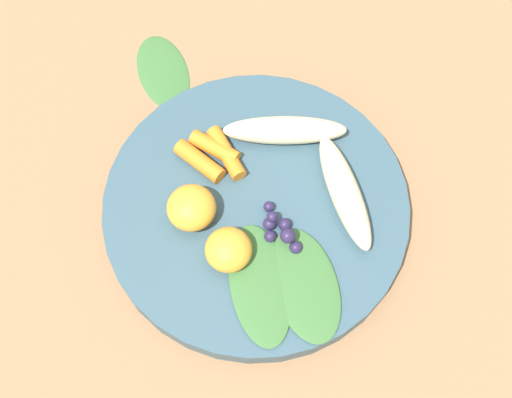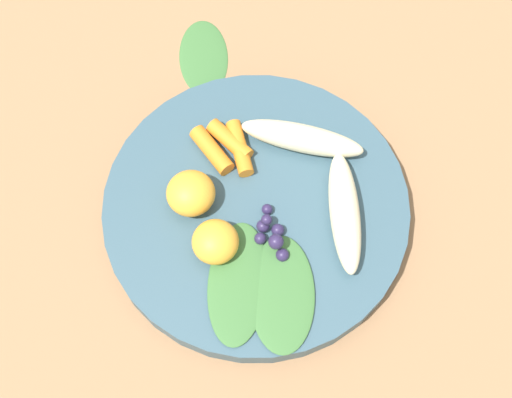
{
  "view_description": "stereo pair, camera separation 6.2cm",
  "coord_description": "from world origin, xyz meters",
  "px_view_note": "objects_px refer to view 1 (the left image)",
  "views": [
    {
      "loc": [
        0.11,
        -0.23,
        0.6
      ],
      "look_at": [
        0.0,
        0.0,
        0.03
      ],
      "focal_mm": 47.66,
      "sensor_mm": 36.0,
      "label": 1
    },
    {
      "loc": [
        0.16,
        -0.2,
        0.6
      ],
      "look_at": [
        0.0,
        0.0,
        0.03
      ],
      "focal_mm": 47.66,
      "sensor_mm": 36.0,
      "label": 2
    }
  ],
  "objects_px": {
    "bowl": "(256,208)",
    "kale_leaf_stray": "(163,71)",
    "banana_peeled_left": "(285,130)",
    "banana_peeled_right": "(345,192)",
    "orange_segment_near": "(231,251)"
  },
  "relations": [
    {
      "from": "bowl",
      "to": "kale_leaf_stray",
      "type": "xyz_separation_m",
      "value": [
        -0.16,
        0.11,
        -0.01
      ]
    },
    {
      "from": "bowl",
      "to": "banana_peeled_right",
      "type": "height_order",
      "value": "banana_peeled_right"
    },
    {
      "from": "bowl",
      "to": "orange_segment_near",
      "type": "bearing_deg",
      "value": -87.62
    },
    {
      "from": "banana_peeled_right",
      "to": "orange_segment_near",
      "type": "distance_m",
      "value": 0.12
    },
    {
      "from": "banana_peeled_right",
      "to": "orange_segment_near",
      "type": "relative_size",
      "value": 2.82
    },
    {
      "from": "banana_peeled_left",
      "to": "orange_segment_near",
      "type": "distance_m",
      "value": 0.13
    },
    {
      "from": "bowl",
      "to": "banana_peeled_left",
      "type": "height_order",
      "value": "banana_peeled_left"
    },
    {
      "from": "banana_peeled_left",
      "to": "bowl",
      "type": "bearing_deg",
      "value": 68.49
    },
    {
      "from": "banana_peeled_right",
      "to": "orange_segment_near",
      "type": "xyz_separation_m",
      "value": [
        -0.07,
        -0.1,
        0.0
      ]
    },
    {
      "from": "orange_segment_near",
      "to": "kale_leaf_stray",
      "type": "relative_size",
      "value": 0.43
    },
    {
      "from": "banana_peeled_right",
      "to": "kale_leaf_stray",
      "type": "xyz_separation_m",
      "value": [
        -0.23,
        0.07,
        -0.04
      ]
    },
    {
      "from": "bowl",
      "to": "orange_segment_near",
      "type": "height_order",
      "value": "orange_segment_near"
    },
    {
      "from": "bowl",
      "to": "kale_leaf_stray",
      "type": "height_order",
      "value": "bowl"
    },
    {
      "from": "banana_peeled_left",
      "to": "kale_leaf_stray",
      "type": "relative_size",
      "value": 1.22
    },
    {
      "from": "banana_peeled_right",
      "to": "kale_leaf_stray",
      "type": "relative_size",
      "value": 1.22
    }
  ]
}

